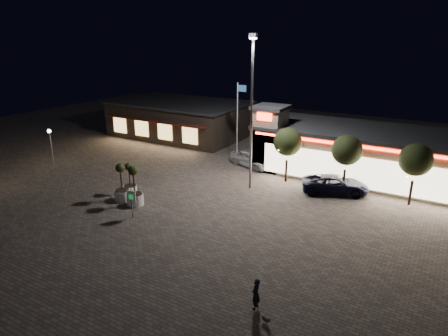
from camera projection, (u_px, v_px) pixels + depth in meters
The scene contains 17 objects.
ground at pixel (173, 218), 28.05m from camera, with size 90.00×90.00×0.00m, color #6F645A.
retail_building at pixel (365, 153), 35.68m from camera, with size 20.40×8.40×6.10m.
restaurant_building at pixel (180, 118), 50.39m from camera, with size 16.40×11.00×4.30m.
floodlight_pole at pixel (252, 105), 31.37m from camera, with size 0.60×0.40×12.38m.
flagpole at pixel (238, 117), 38.05m from camera, with size 0.95×0.10×8.00m.
lamp_post_west at pixel (50, 139), 39.17m from camera, with size 0.36×0.36×3.48m.
string_tree_a at pixel (288, 142), 33.96m from camera, with size 2.42×2.42×4.79m.
string_tree_b at pixel (347, 150), 31.56m from camera, with size 2.42×2.42×4.79m.
string_tree_c at pixel (416, 160), 29.16m from camera, with size 2.42×2.42×4.79m.
pickup_truck at pixel (335, 184), 32.30m from camera, with size 2.44×5.30×1.47m, color black.
white_sedan at pixel (251, 159), 38.75m from camera, with size 1.86×4.62×1.57m, color silver.
pedestrian at pixel (256, 294), 18.65m from camera, with size 0.57×0.38×1.57m, color black.
dog at pixel (267, 319), 17.79m from camera, with size 0.46×0.30×0.25m.
planter_left at pixel (130, 185), 32.01m from camera, with size 1.08×1.08×2.66m.
planter_mid at pixel (122, 189), 30.84m from camera, with size 1.23×1.23×3.01m.
planter_right at pixel (135, 193), 29.99m from camera, with size 1.27×1.27×3.11m.
valet_sign at pixel (132, 199), 27.69m from camera, with size 0.67×0.19×2.04m.
Camera 1 is at (15.99, -20.10, 12.34)m, focal length 32.00 mm.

